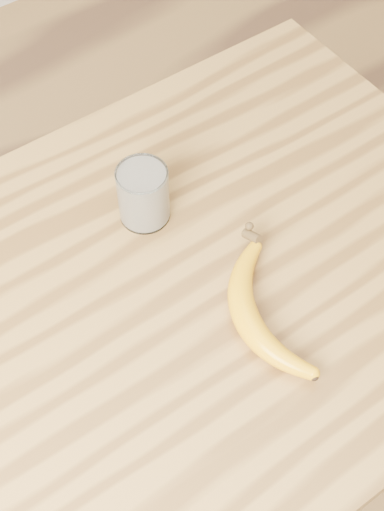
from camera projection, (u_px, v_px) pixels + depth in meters
room at (133, 69)px, 0.70m from camera, size 4.04×4.04×2.70m
table at (157, 343)px, 1.17m from camera, size 1.20×0.80×0.90m
smoothie_glass at (143, 194)px, 1.12m from camera, size 0.08×0.08×0.10m
banana at (245, 317)px, 1.03m from camera, size 0.22×0.35×0.04m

